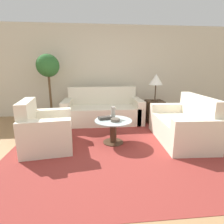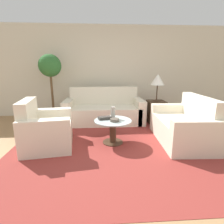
% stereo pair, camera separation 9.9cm
% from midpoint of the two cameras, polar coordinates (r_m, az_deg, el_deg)
% --- Properties ---
extents(ground_plane, '(14.00, 14.00, 0.00)m').
position_cam_midpoint_polar(ground_plane, '(2.70, 3.54, -17.10)').
color(ground_plane, '#9E754C').
extents(wall_back, '(10.00, 0.06, 2.60)m').
position_cam_midpoint_polar(wall_back, '(5.34, -1.41, 13.02)').
color(wall_back, beige).
rests_on(wall_back, ground_plane).
extents(rug, '(3.65, 3.64, 0.01)m').
position_cam_midpoint_polar(rug, '(3.43, -0.44, -9.91)').
color(rug, maroon).
rests_on(rug, ground_plane).
extents(sofa_main, '(2.03, 0.89, 0.91)m').
position_cam_midpoint_polar(sofa_main, '(4.67, -3.60, 0.33)').
color(sofa_main, beige).
rests_on(sofa_main, ground_plane).
extents(armchair, '(0.94, 1.08, 0.87)m').
position_cam_midpoint_polar(armchair, '(3.40, -21.93, -5.98)').
color(armchair, beige).
rests_on(armchair, ground_plane).
extents(loveseat, '(0.91, 1.50, 0.89)m').
position_cam_midpoint_polar(loveseat, '(3.71, 21.74, -4.32)').
color(loveseat, beige).
rests_on(loveseat, ground_plane).
extents(coffee_table, '(0.70, 0.70, 0.46)m').
position_cam_midpoint_polar(coffee_table, '(3.32, -0.45, -5.35)').
color(coffee_table, '#422D1E').
rests_on(coffee_table, ground_plane).
extents(side_table, '(0.44, 0.44, 0.57)m').
position_cam_midpoint_polar(side_table, '(4.77, 13.02, 0.24)').
color(side_table, '#422D1E').
rests_on(side_table, ground_plane).
extents(table_lamp, '(0.35, 0.35, 0.69)m').
position_cam_midpoint_polar(table_lamp, '(4.65, 13.59, 10.12)').
color(table_lamp, '#422D1E').
rests_on(table_lamp, side_table).
extents(potted_plant, '(0.58, 0.58, 1.76)m').
position_cam_midpoint_polar(potted_plant, '(4.92, -20.61, 11.96)').
color(potted_plant, '#93704C').
rests_on(potted_plant, ground_plane).
extents(vase, '(0.09, 0.09, 0.23)m').
position_cam_midpoint_polar(vase, '(3.35, -0.46, -0.22)').
color(vase, '#9E998E').
rests_on(vase, coffee_table).
extents(bowl, '(0.17, 0.17, 0.05)m').
position_cam_midpoint_polar(bowl, '(3.19, 0.15, -2.62)').
color(bowl, brown).
rests_on(bowl, coffee_table).
extents(book_stack, '(0.26, 0.18, 0.05)m').
position_cam_midpoint_polar(book_stack, '(3.32, -3.20, -1.97)').
color(book_stack, '#38332D').
rests_on(book_stack, coffee_table).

